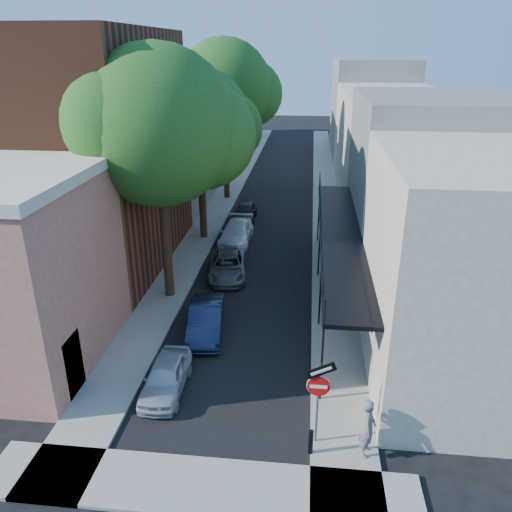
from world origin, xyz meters
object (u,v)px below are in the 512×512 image
(parked_car_a, at_px, (166,377))
(parked_car_d, at_px, (236,233))
(bollard, at_px, (311,442))
(sign_post, at_px, (319,389))
(parked_car_c, at_px, (228,266))
(parked_car_b, at_px, (206,320))
(pedestrian, at_px, (368,427))
(parked_car_e, at_px, (245,212))
(oak_far, at_px, (231,89))
(oak_mid, at_px, (206,123))
(oak_near, at_px, (170,129))

(parked_car_a, bearing_deg, parked_car_d, 87.77)
(bollard, distance_m, parked_car_d, 17.59)
(sign_post, relative_size, parked_car_a, 0.90)
(parked_car_c, bearing_deg, sign_post, -75.66)
(parked_car_b, relative_size, parked_car_d, 0.88)
(parked_car_d, bearing_deg, pedestrian, -68.96)
(bollard, xyz_separation_m, parked_car_e, (-4.66, 21.25, 0.09))
(oak_far, bearing_deg, parked_car_d, -80.12)
(oak_mid, relative_size, parked_car_d, 2.33)
(parked_car_a, bearing_deg, oak_near, 99.77)
(oak_far, distance_m, parked_car_b, 21.84)
(oak_far, xyz_separation_m, parked_car_e, (1.69, -5.52, -7.64))
(bollard, xyz_separation_m, parked_car_d, (-4.65, 16.96, 0.11))
(parked_car_b, bearing_deg, parked_car_e, 84.08)
(oak_near, relative_size, parked_car_b, 2.96)
(sign_post, xyz_separation_m, pedestrian, (1.44, -0.30, -0.98))
(bollard, relative_size, pedestrian, 0.43)
(parked_car_e, bearing_deg, parked_car_b, -90.48)
(parked_car_c, height_order, parked_car_e, parked_car_e)
(bollard, bearing_deg, parked_car_b, 124.52)
(oak_mid, relative_size, parked_car_a, 3.08)
(parked_car_a, xyz_separation_m, parked_car_d, (0.37, 14.45, 0.07))
(oak_far, bearing_deg, oak_mid, -90.41)
(parked_car_e, bearing_deg, oak_near, -99.93)
(sign_post, height_order, parked_car_c, sign_post)
(oak_far, xyz_separation_m, parked_car_a, (1.34, -24.26, -7.69))
(parked_car_a, relative_size, parked_car_b, 0.86)
(bollard, bearing_deg, sign_post, 71.44)
(oak_far, height_order, parked_car_a, oak_far)
(parked_car_b, height_order, pedestrian, pedestrian)
(oak_near, height_order, parked_car_e, oak_near)
(parked_car_a, bearing_deg, bollard, -27.30)
(parked_car_d, bearing_deg, bollard, -74.05)
(sign_post, xyz_separation_m, oak_mid, (-6.58, 17.26, 5.02))
(bollard, xyz_separation_m, oak_near, (-6.37, 9.76, 7.36))
(bollard, relative_size, oak_mid, 0.08)
(oak_far, bearing_deg, sign_post, -76.09)
(oak_far, bearing_deg, parked_car_e, -72.95)
(oak_mid, height_order, parked_car_c, oak_mid)
(parked_car_d, bearing_deg, parked_car_e, 90.83)
(oak_near, xyz_separation_m, oak_mid, (-0.05, 7.97, -0.82))
(sign_post, height_order, parked_car_b, sign_post)
(oak_far, distance_m, parked_car_c, 16.67)
(oak_mid, xyz_separation_m, oak_far, (0.06, 9.04, 1.20))
(pedestrian, bearing_deg, oak_near, 48.94)
(parked_car_b, bearing_deg, bollard, -62.41)
(oak_near, bearing_deg, oak_far, 89.96)
(oak_far, distance_m, parked_car_e, 9.58)
(sign_post, bearing_deg, pedestrian, -11.72)
(parked_car_c, bearing_deg, oak_near, -137.13)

